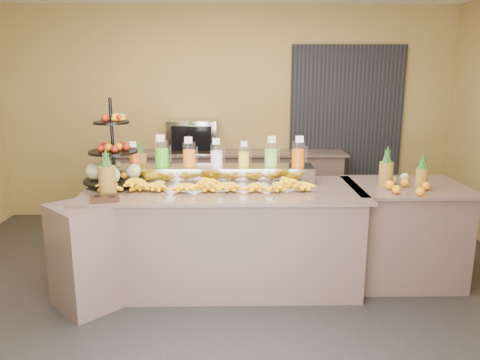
{
  "coord_description": "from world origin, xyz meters",
  "views": [
    {
      "loc": [
        0.08,
        -3.81,
        1.98
      ],
      "look_at": [
        0.14,
        0.3,
        1.01
      ],
      "focal_mm": 35.0,
      "sensor_mm": 36.0,
      "label": 1
    }
  ],
  "objects_px": {
    "condiment_caddy": "(105,198)",
    "oven_warmer": "(193,136)",
    "banana_heap": "(207,183)",
    "right_fruit_pile": "(405,181)",
    "fruit_stand": "(118,163)",
    "pitcher_tray": "(217,174)"
  },
  "relations": [
    {
      "from": "pitcher_tray",
      "to": "oven_warmer",
      "type": "distance_m",
      "value": 1.71
    },
    {
      "from": "right_fruit_pile",
      "to": "oven_warmer",
      "type": "height_order",
      "value": "oven_warmer"
    },
    {
      "from": "banana_heap",
      "to": "right_fruit_pile",
      "type": "bearing_deg",
      "value": 0.1
    },
    {
      "from": "banana_heap",
      "to": "right_fruit_pile",
      "type": "relative_size",
      "value": 4.61
    },
    {
      "from": "condiment_caddy",
      "to": "pitcher_tray",
      "type": "bearing_deg",
      "value": 36.5
    },
    {
      "from": "banana_heap",
      "to": "oven_warmer",
      "type": "xyz_separation_m",
      "value": [
        -0.29,
        1.99,
        0.15
      ]
    },
    {
      "from": "condiment_caddy",
      "to": "oven_warmer",
      "type": "bearing_deg",
      "value": 77.05
    },
    {
      "from": "oven_warmer",
      "to": "banana_heap",
      "type": "bearing_deg",
      "value": -80.57
    },
    {
      "from": "fruit_stand",
      "to": "condiment_caddy",
      "type": "xyz_separation_m",
      "value": [
        0.01,
        -0.54,
        -0.19
      ]
    },
    {
      "from": "right_fruit_pile",
      "to": "banana_heap",
      "type": "bearing_deg",
      "value": -179.9
    },
    {
      "from": "pitcher_tray",
      "to": "fruit_stand",
      "type": "height_order",
      "value": "fruit_stand"
    },
    {
      "from": "banana_heap",
      "to": "right_fruit_pile",
      "type": "distance_m",
      "value": 1.78
    },
    {
      "from": "fruit_stand",
      "to": "right_fruit_pile",
      "type": "distance_m",
      "value": 2.63
    },
    {
      "from": "fruit_stand",
      "to": "pitcher_tray",
      "type": "bearing_deg",
      "value": -1.86
    },
    {
      "from": "pitcher_tray",
      "to": "banana_heap",
      "type": "xyz_separation_m",
      "value": [
        -0.08,
        -0.32,
        -0.02
      ]
    },
    {
      "from": "condiment_caddy",
      "to": "oven_warmer",
      "type": "distance_m",
      "value": 2.41
    },
    {
      "from": "condiment_caddy",
      "to": "oven_warmer",
      "type": "relative_size",
      "value": 0.36
    },
    {
      "from": "fruit_stand",
      "to": "condiment_caddy",
      "type": "distance_m",
      "value": 0.58
    },
    {
      "from": "banana_heap",
      "to": "condiment_caddy",
      "type": "relative_size",
      "value": 8.38
    },
    {
      "from": "pitcher_tray",
      "to": "oven_warmer",
      "type": "height_order",
      "value": "oven_warmer"
    },
    {
      "from": "oven_warmer",
      "to": "fruit_stand",
      "type": "bearing_deg",
      "value": -105.8
    },
    {
      "from": "pitcher_tray",
      "to": "condiment_caddy",
      "type": "distance_m",
      "value": 1.12
    }
  ]
}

